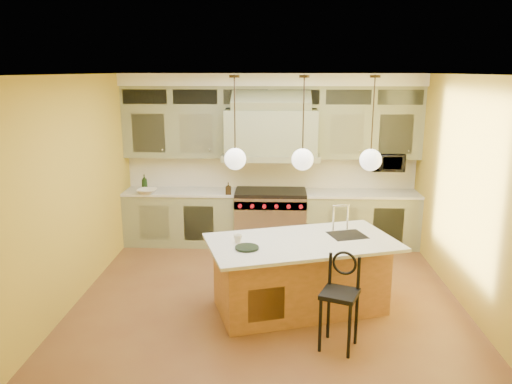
{
  "coord_description": "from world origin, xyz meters",
  "views": [
    {
      "loc": [
        0.09,
        -6.09,
        2.95
      ],
      "look_at": [
        -0.19,
        0.7,
        1.28
      ],
      "focal_mm": 35.0,
      "sensor_mm": 36.0,
      "label": 1
    }
  ],
  "objects_px": {
    "counter_stool": "(340,296)",
    "kitchen_island": "(300,273)",
    "microwave": "(387,162)",
    "range": "(270,217)"
  },
  "relations": [
    {
      "from": "kitchen_island",
      "to": "counter_stool",
      "type": "distance_m",
      "value": 0.97
    },
    {
      "from": "counter_stool",
      "to": "microwave",
      "type": "relative_size",
      "value": 1.96
    },
    {
      "from": "range",
      "to": "microwave",
      "type": "relative_size",
      "value": 2.21
    },
    {
      "from": "kitchen_island",
      "to": "counter_stool",
      "type": "xyz_separation_m",
      "value": [
        0.38,
        -0.89,
        0.13
      ]
    },
    {
      "from": "range",
      "to": "kitchen_island",
      "type": "height_order",
      "value": "kitchen_island"
    },
    {
      "from": "kitchen_island",
      "to": "microwave",
      "type": "height_order",
      "value": "microwave"
    },
    {
      "from": "counter_stool",
      "to": "kitchen_island",
      "type": "bearing_deg",
      "value": 135.28
    },
    {
      "from": "range",
      "to": "counter_stool",
      "type": "height_order",
      "value": "counter_stool"
    },
    {
      "from": "kitchen_island",
      "to": "counter_stool",
      "type": "relative_size",
      "value": 2.39
    },
    {
      "from": "kitchen_island",
      "to": "microwave",
      "type": "relative_size",
      "value": 4.67
    }
  ]
}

